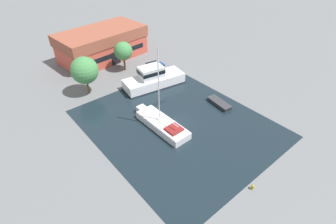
# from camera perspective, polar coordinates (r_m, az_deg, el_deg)

# --- Properties ---
(ground_plane) EXTENTS (440.00, 440.00, 0.00)m
(ground_plane) POSITION_cam_1_polar(r_m,az_deg,el_deg) (40.81, 1.94, -2.50)
(ground_plane) COLOR slate
(water_canal) EXTENTS (24.06, 28.57, 0.01)m
(water_canal) POSITION_cam_1_polar(r_m,az_deg,el_deg) (40.81, 1.94, -2.49)
(water_canal) COLOR black
(water_canal) RESTS_ON ground
(warehouse_building) EXTENTS (19.59, 11.58, 6.41)m
(warehouse_building) POSITION_cam_1_polar(r_m,az_deg,el_deg) (62.02, -14.15, 14.15)
(warehouse_building) COLOR #C64C3D
(warehouse_building) RESTS_ON ground
(quay_tree_near_building) EXTENTS (3.73, 3.73, 6.12)m
(quay_tree_near_building) POSITION_cam_1_polar(r_m,az_deg,el_deg) (54.88, -9.73, 12.93)
(quay_tree_near_building) COLOR brown
(quay_tree_near_building) RESTS_ON ground
(quay_tree_by_water) EXTENTS (4.78, 4.78, 7.00)m
(quay_tree_by_water) POSITION_cam_1_polar(r_m,az_deg,el_deg) (47.96, -17.71, 8.62)
(quay_tree_by_water) COLOR brown
(quay_tree_by_water) RESTS_ON ground
(parked_car) EXTENTS (4.85, 2.47, 1.75)m
(parked_car) POSITION_cam_1_polar(r_m,az_deg,el_deg) (55.50, -3.27, 9.84)
(parked_car) COLOR navy
(parked_car) RESTS_ON ground
(sailboat_moored) EXTENTS (3.22, 10.59, 12.79)m
(sailboat_moored) POSITION_cam_1_polar(r_m,az_deg,el_deg) (39.63, -1.39, -2.57)
(sailboat_moored) COLOR silver
(sailboat_moored) RESTS_ON water_canal
(motor_cruiser) EXTENTS (12.08, 5.91, 4.10)m
(motor_cruiser) POSITION_cam_1_polar(r_m,az_deg,el_deg) (49.51, -3.22, 7.17)
(motor_cruiser) COLOR white
(motor_cruiser) RESTS_ON water_canal
(small_dinghy) EXTENTS (2.21, 4.79, 0.66)m
(small_dinghy) POSITION_cam_1_polar(r_m,az_deg,el_deg) (45.51, 11.12, 1.89)
(small_dinghy) COLOR #23282D
(small_dinghy) RESTS_ON water_canal
(mooring_bollard) EXTENTS (0.35, 0.35, 0.69)m
(mooring_bollard) POSITION_cam_1_polar(r_m,az_deg,el_deg) (33.35, 17.92, -15.25)
(mooring_bollard) COLOR olive
(mooring_bollard) RESTS_ON ground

